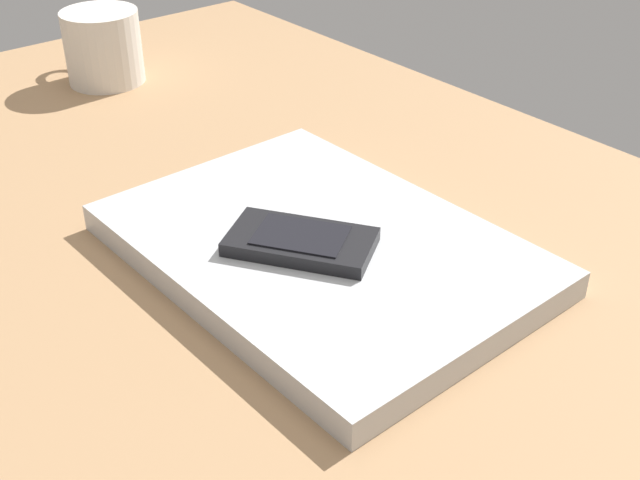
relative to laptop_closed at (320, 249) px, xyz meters
The scene contains 4 objects.
desk_surface 6.59cm from the laptop_closed, 39.78° to the left, with size 120.00×80.00×3.00cm, color #9E7751.
laptop_closed is the anchor object (origin of this frame).
cell_phone_on_laptop 2.78cm from the laptop_closed, 97.66° to the left, with size 12.55×11.08×1.25cm.
coffee_mug 46.90cm from the laptop_closed, ahead, with size 12.12×8.94×8.48cm.
Camera 1 is at (-46.92, 31.17, 39.60)cm, focal length 46.28 mm.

